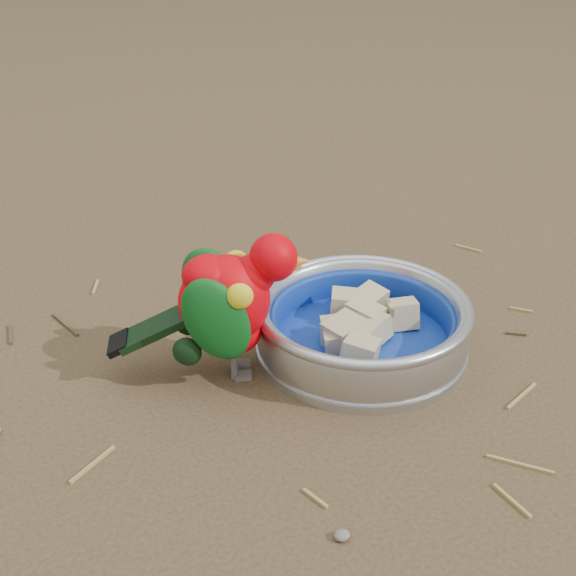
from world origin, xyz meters
TOP-DOWN VIEW (x-y plane):
  - ground at (0.00, 0.00)m, footprint 60.00×60.00m
  - food_bowl at (0.04, 0.07)m, footprint 0.23×0.23m
  - bowl_wall at (0.04, 0.07)m, footprint 0.23×0.23m
  - fruit_wedges at (0.04, 0.07)m, footprint 0.14×0.14m
  - lory_parrot at (-0.10, 0.10)m, footprint 0.20×0.15m
  - ground_debris at (0.01, 0.08)m, footprint 0.90×0.80m

SIDE VIEW (x-z plane):
  - ground at x=0.00m, z-range 0.00..0.00m
  - ground_debris at x=0.01m, z-range 0.00..0.01m
  - food_bowl at x=0.04m, z-range 0.00..0.02m
  - fruit_wedges at x=0.04m, z-range 0.02..0.05m
  - bowl_wall at x=0.04m, z-range 0.02..0.06m
  - lory_parrot at x=-0.10m, z-range 0.00..0.15m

